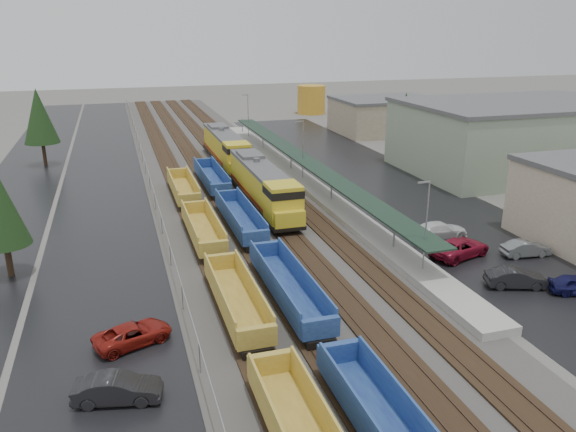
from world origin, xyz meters
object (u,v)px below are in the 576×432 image
(locomotive_lead, at_px, (263,186))
(locomotive_trail, at_px, (226,148))
(parked_car_west_c, at_px, (133,334))
(parked_car_east_c, at_px, (440,230))
(storage_tank, at_px, (311,100))
(parked_car_east_b, at_px, (460,248))
(well_string_blue, at_px, (288,288))
(well_string_yellow, at_px, (236,299))
(parked_car_west_b, at_px, (117,389))
(parked_car_east_a, at_px, (516,278))
(parked_car_east_e, at_px, (526,249))

(locomotive_lead, distance_m, locomotive_trail, 21.00)
(parked_car_west_c, relative_size, parked_car_east_c, 0.92)
(storage_tank, distance_m, parked_car_east_b, 85.92)
(well_string_blue, bearing_deg, storage_tank, 69.59)
(parked_car_west_c, bearing_deg, parked_car_east_b, -98.08)
(well_string_yellow, xyz_separation_m, parked_car_west_b, (-8.08, -7.60, -0.36))
(parked_car_east_b, bearing_deg, well_string_yellow, 84.99)
(locomotive_trail, distance_m, parked_car_west_b, 53.95)
(locomotive_trail, height_order, parked_car_east_a, locomotive_trail)
(well_string_yellow, relative_size, parked_car_west_c, 14.55)
(locomotive_trail, bearing_deg, parked_car_east_e, -66.01)
(parked_car_west_b, xyz_separation_m, parked_car_east_e, (34.37, 10.38, -0.07))
(locomotive_lead, distance_m, well_string_blue, 22.57)
(storage_tank, bearing_deg, locomotive_lead, -113.59)
(locomotive_lead, relative_size, parked_car_west_c, 4.39)
(well_string_blue, height_order, parked_car_east_b, well_string_blue)
(parked_car_east_e, bearing_deg, locomotive_lead, 48.11)
(locomotive_trail, bearing_deg, storage_tank, 57.36)
(parked_car_east_a, bearing_deg, locomotive_lead, 46.55)
(locomotive_lead, height_order, locomotive_trail, same)
(parked_car_east_e, bearing_deg, parked_car_east_b, 79.18)
(parked_car_west_c, xyz_separation_m, parked_car_east_c, (28.63, 10.85, 0.09))
(locomotive_trail, bearing_deg, parked_car_west_b, -107.35)
(well_string_yellow, relative_size, parked_car_east_a, 15.46)
(locomotive_trail, xyz_separation_m, well_string_yellow, (-8.00, -43.86, -1.44))
(parked_car_east_a, distance_m, parked_car_east_b, 6.64)
(parked_car_west_b, xyz_separation_m, parked_car_east_b, (28.84, 12.03, 0.04))
(well_string_blue, distance_m, storage_tank, 94.03)
(parked_car_west_b, height_order, parked_car_east_c, parked_car_east_c)
(storage_tank, bearing_deg, parked_car_east_e, -96.96)
(well_string_blue, relative_size, parked_car_east_c, 14.85)
(locomotive_lead, bearing_deg, storage_tank, 66.41)
(parked_car_east_a, bearing_deg, well_string_yellow, 102.56)
(locomotive_trail, distance_m, well_string_yellow, 44.61)
(parked_car_east_c, bearing_deg, locomotive_lead, 44.04)
(locomotive_lead, relative_size, parked_car_east_b, 3.69)
(locomotive_trail, xyz_separation_m, well_string_blue, (-4.00, -43.16, -1.44))
(parked_car_west_b, relative_size, parked_car_east_a, 1.01)
(locomotive_trail, bearing_deg, locomotive_lead, -90.00)
(locomotive_lead, height_order, well_string_blue, locomotive_lead)
(well_string_blue, bearing_deg, parked_car_west_b, -145.50)
(locomotive_lead, bearing_deg, parked_car_east_c, -45.75)
(parked_car_east_c, bearing_deg, parked_car_west_c, 110.54)
(well_string_yellow, bearing_deg, locomotive_lead, 70.71)
(locomotive_trail, height_order, storage_tank, storage_tank)
(well_string_blue, distance_m, parked_car_west_b, 14.66)
(storage_tank, height_order, parked_car_west_b, storage_tank)
(well_string_yellow, distance_m, parked_car_east_c, 23.36)
(well_string_blue, xyz_separation_m, parked_car_east_e, (22.29, 2.08, -0.43))
(parked_car_west_c, bearing_deg, locomotive_lead, -52.21)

